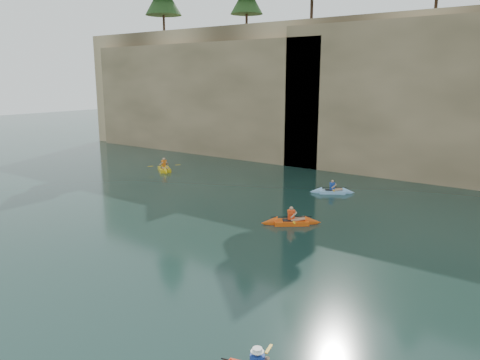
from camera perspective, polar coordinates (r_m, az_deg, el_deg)
The scene contains 9 objects.
ground at distance 16.41m, azimuth -3.91°, elevation -13.43°, with size 160.00×160.00×0.00m, color black.
cliff at distance 42.31m, azimuth 23.72°, elevation 9.87°, with size 70.00×16.00×12.00m, color tan.
cliff_slab_west at distance 44.98m, azimuth -4.80°, elevation 10.03°, with size 26.00×2.40×10.56m, color tan.
cliff_slab_center at distance 34.67m, azimuth 24.08°, elevation 8.99°, with size 24.00×2.40×11.40m, color tan.
sea_cave_west at distance 43.46m, azimuth -3.29°, elevation 5.63°, with size 4.50×1.00×4.00m, color black.
sea_cave_center at distance 36.26m, azimuth 14.01°, elevation 3.28°, with size 3.50×1.00×3.20m, color black.
kayaker_orange at distance 23.38m, azimuth 6.24°, elevation -5.08°, with size 2.77×2.43×1.14m.
kayaker_yellow at distance 36.80m, azimuth -9.22°, elevation 1.34°, with size 2.99×2.52×1.30m.
kayaker_ltblue_mid at distance 29.91m, azimuth 11.16°, elevation -1.36°, with size 2.73×2.03×1.07m.
Camera 1 is at (9.64, -11.19, 7.16)m, focal length 35.00 mm.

